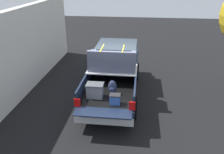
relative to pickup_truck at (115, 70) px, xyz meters
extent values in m
plane|color=black|center=(-0.39, 0.00, -0.98)|extent=(40.00, 40.00, 0.00)
cube|color=#162138|center=(-0.39, 0.00, -0.36)|extent=(5.50, 1.92, 0.45)
cube|color=black|center=(-1.59, 0.00, -0.11)|extent=(2.80, 1.80, 0.04)
cube|color=#162138|center=(-1.59, 0.93, 0.12)|extent=(2.80, 0.06, 0.50)
cube|color=#162138|center=(-1.59, -0.93, 0.12)|extent=(2.80, 0.06, 0.50)
cube|color=#162138|center=(-0.22, 0.00, 0.12)|extent=(0.06, 1.80, 0.50)
cube|color=#162138|center=(-3.26, 0.00, -0.11)|extent=(0.55, 1.80, 0.04)
cube|color=#B2B2B7|center=(-0.81, 0.00, 0.39)|extent=(1.25, 1.92, 0.04)
cube|color=#162138|center=(0.96, 0.00, 0.12)|extent=(2.30, 1.92, 0.50)
cube|color=#2D3842|center=(0.86, 0.00, 0.66)|extent=(1.94, 1.76, 0.58)
cube|color=#162138|center=(2.31, 0.00, 0.06)|extent=(0.40, 1.82, 0.38)
cube|color=#B2B2B7|center=(-3.11, 0.00, -0.47)|extent=(0.24, 1.92, 0.24)
cube|color=red|center=(-3.01, 0.88, 0.05)|extent=(0.06, 0.20, 0.28)
cube|color=red|center=(-3.01, -0.88, 0.05)|extent=(0.06, 0.20, 0.28)
cylinder|color=black|center=(1.36, 0.88, -0.56)|extent=(0.84, 0.30, 0.84)
cylinder|color=black|center=(1.36, -0.88, -0.56)|extent=(0.84, 0.30, 0.84)
cylinder|color=black|center=(-2.14, 0.88, -0.56)|extent=(0.84, 0.30, 0.84)
cylinder|color=black|center=(-2.14, -0.88, -0.56)|extent=(0.84, 0.30, 0.84)
cube|color=slate|center=(-2.29, 0.43, 0.13)|extent=(0.40, 0.55, 0.44)
cube|color=#505359|center=(-2.29, 0.43, 0.37)|extent=(0.44, 0.59, 0.05)
ellipsoid|color=#283351|center=(-1.97, -0.14, 0.16)|extent=(0.20, 0.30, 0.50)
ellipsoid|color=#283351|center=(-2.08, -0.14, 0.08)|extent=(0.09, 0.21, 0.22)
cube|color=#3359B2|center=(-2.69, -0.31, 0.06)|extent=(0.26, 0.34, 0.30)
cube|color=#262628|center=(-2.69, -0.31, 0.23)|extent=(0.28, 0.36, 0.04)
cube|color=#4C5166|center=(-0.81, 0.00, 0.62)|extent=(0.93, 1.81, 0.42)
cube|color=#4C5166|center=(-1.19, 0.00, 1.03)|extent=(0.16, 1.81, 0.40)
cube|color=#4C5166|center=(-0.76, 0.80, 0.94)|extent=(0.69, 0.20, 0.22)
cube|color=#4C5166|center=(-0.76, -0.81, 0.94)|extent=(0.69, 0.20, 0.22)
cube|color=yellow|center=(-0.81, 0.40, 1.24)|extent=(1.03, 0.03, 0.02)
cube|color=yellow|center=(-0.81, -0.41, 1.24)|extent=(1.03, 0.03, 0.02)
cube|color=silver|center=(0.04, 3.92, 0.81)|extent=(10.46, 0.36, 3.58)
camera|label=1|loc=(-9.55, -1.04, 3.87)|focal=38.50mm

